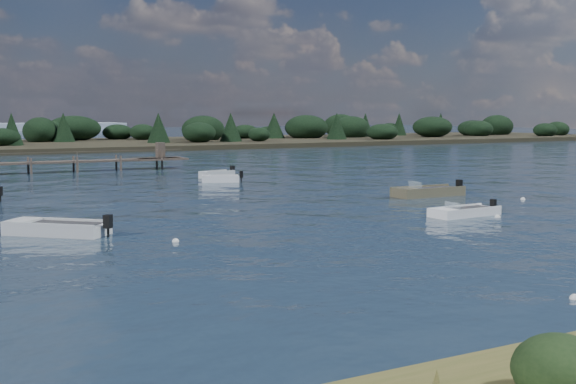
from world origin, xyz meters
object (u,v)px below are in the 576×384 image
tender_far_white (221,180)px  tender_far_grey_b (217,176)px  dinghy_mid_white_a (464,213)px  dinghy_mid_grey (57,231)px  dinghy_mid_white_b (428,193)px

tender_far_white → tender_far_grey_b: 4.39m
tender_far_grey_b → dinghy_mid_white_a: bearing=-84.8°
dinghy_mid_grey → tender_far_grey_b: size_ratio=1.30×
dinghy_mid_grey → tender_far_white: 26.51m
dinghy_mid_white_b → tender_far_white: (-8.58, 16.16, -0.01)m
dinghy_mid_white_a → dinghy_mid_white_b: bearing=62.4°
dinghy_mid_white_b → dinghy_mid_grey: size_ratio=1.16×
dinghy_mid_white_b → dinghy_mid_grey: 25.99m
dinghy_mid_white_a → dinghy_mid_grey: 21.65m
dinghy_mid_white_b → tender_far_white: dinghy_mid_white_b is taller
dinghy_mid_grey → tender_far_white: bearing=49.9°
dinghy_mid_white_a → dinghy_mid_white_b: (4.49, 8.58, 0.04)m
dinghy_mid_white_a → tender_far_grey_b: size_ratio=1.25×
dinghy_mid_white_b → dinghy_mid_grey: bearing=-170.9°
dinghy_mid_white_b → dinghy_mid_grey: (-25.67, -4.11, -0.00)m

